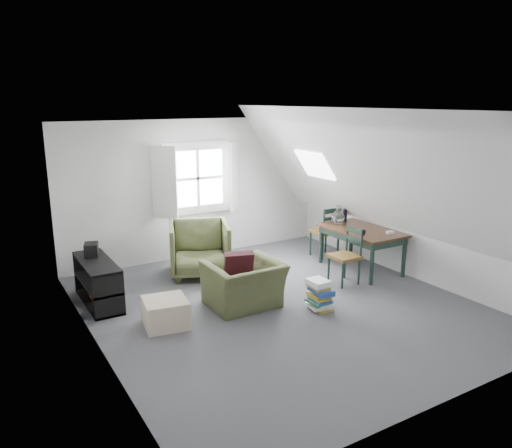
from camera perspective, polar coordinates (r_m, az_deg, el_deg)
floor at (r=7.15m, az=2.74°, el=-9.27°), size 5.50×5.50×0.00m
ceiling at (r=6.58m, az=2.99°, el=11.16°), size 5.50×5.50×0.00m
wall_back at (r=9.12m, az=-6.77°, el=4.00°), size 5.00×0.00×5.00m
wall_front at (r=4.82m, az=21.39°, el=-6.15°), size 5.00×0.00×5.00m
wall_left at (r=5.80m, az=-18.19°, el=-2.49°), size 0.00×5.50×5.50m
wall_right at (r=8.38m, az=17.27°, el=2.55°), size 0.00×5.50×5.50m
slope_left at (r=5.95m, az=-9.64°, el=3.62°), size 3.19×5.50×4.48m
slope_right at (r=7.62m, az=12.72°, el=5.75°), size 3.19×5.50×4.48m
dormer_window at (r=9.02m, az=-6.61°, el=5.18°), size 1.71×0.35×1.30m
skylight at (r=8.60m, az=6.74°, el=6.72°), size 0.35×0.75×0.47m
armchair_near at (r=7.13m, az=-1.38°, el=-9.34°), size 0.99×0.87×0.64m
armchair_far at (r=8.39m, az=-6.39°, el=-5.73°), size 1.24×1.26×0.89m
throw_pillow at (r=7.05m, az=-2.01°, el=-4.71°), size 0.46×0.35×0.42m
ottoman at (r=6.59m, az=-10.30°, el=-9.93°), size 0.61×0.61×0.36m
dining_table at (r=8.58m, az=11.97°, el=-1.18°), size 0.86×1.43×0.71m
demijohn at (r=8.75m, az=9.33°, el=0.79°), size 0.23×0.23×0.33m
vase_twigs at (r=8.99m, az=10.14°, el=1.03°), size 0.07×0.08×0.55m
cup at (r=8.18m, az=12.13°, el=-1.25°), size 0.10×0.10×0.08m
paper_box at (r=8.38m, az=15.09°, el=-0.92°), size 0.13×0.10×0.04m
dining_chair_far at (r=9.21m, az=7.99°, el=-0.77°), size 0.44×0.44×0.95m
dining_chair_near at (r=7.95m, az=10.26°, el=-3.53°), size 0.41×0.41×0.88m
media_shelf at (r=7.44m, az=-17.52°, el=-6.66°), size 0.41×1.23×0.63m
electronics_box at (r=7.57m, az=-18.29°, el=-2.87°), size 0.26×0.30×0.21m
magazine_stack at (r=6.99m, az=7.26°, el=-8.03°), size 0.32×0.38×0.43m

